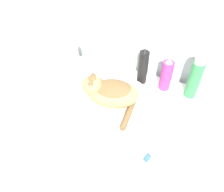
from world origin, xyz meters
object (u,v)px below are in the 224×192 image
Objects in this scene: cat at (110,92)px; cream_tube at (137,150)px; hairspray_can_black at (143,67)px; faucet at (78,75)px; soap_bar at (44,105)px; spray_bottle_trigger at (166,75)px; deodorant_stick at (75,53)px; shampoo_bottle_tall at (195,78)px.

cat reaches higher than cream_tube.
faucet is at bearing -149.07° from hairspray_can_black.
cream_tube reaches higher than soap_bar.
cat reaches higher than spray_bottle_trigger.
hairspray_can_black is at bearing 180.00° from spray_bottle_trigger.
cat is at bearing -36.59° from deodorant_stick.
hairspray_can_black is (0.08, 0.25, -0.01)m from cat.
shampoo_bottle_tall is at bearing 0.00° from deodorant_stick.
soap_bar is (-0.09, -0.20, -0.07)m from faucet.
spray_bottle_trigger is 1.40× the size of cream_tube.
spray_bottle_trigger is 0.55m from deodorant_stick.
spray_bottle_trigger is (0.21, 0.25, -0.02)m from cat.
cat is at bearing -144.39° from shampoo_bottle_tall.
hairspray_can_black is at bearing 47.37° from faucet.
faucet is at bearing -55.59° from deodorant_stick.
shampoo_bottle_tall is 1.75× the size of cream_tube.
hairspray_can_black reaches higher than deodorant_stick.
faucet reaches higher than soap_bar.
cat reaches higher than faucet.
hairspray_can_black is at bearing 0.00° from deodorant_stick.
deodorant_stick is at bearing -51.42° from cat.
shampoo_bottle_tall is 3.54× the size of soap_bar.
shampoo_bottle_tall reaches higher than deodorant_stick.
shampoo_bottle_tall is 0.47m from cream_tube.
soap_bar is at bearing 7.43° from cat.
cat is 1.89× the size of faucet.
cream_tube is at bearing -15.30° from faucet.
spray_bottle_trigger is at bearing 39.14° from faucet.
cream_tube is (0.54, -0.44, -0.06)m from deodorant_stick.
soap_bar is at bearing -135.92° from hairspray_can_black.
faucet is 0.50m from cream_tube.
cat is 0.35m from soap_bar.
faucet is 0.77× the size of spray_bottle_trigger.
spray_bottle_trigger is 0.14m from shampoo_bottle_tall.
hairspray_can_black reaches higher than cream_tube.
soap_bar is (-0.39, -0.38, -0.09)m from hairspray_can_black.
hairspray_can_black is 0.91× the size of shampoo_bottle_tall.
spray_bottle_trigger is (0.43, 0.18, 0.01)m from faucet.
faucet is at bearing 148.25° from cream_tube.
faucet is at bearing -162.52° from shampoo_bottle_tall.
cream_tube is at bearing -90.46° from spray_bottle_trigger.
soap_bar is (-0.51, 0.06, -0.00)m from cream_tube.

